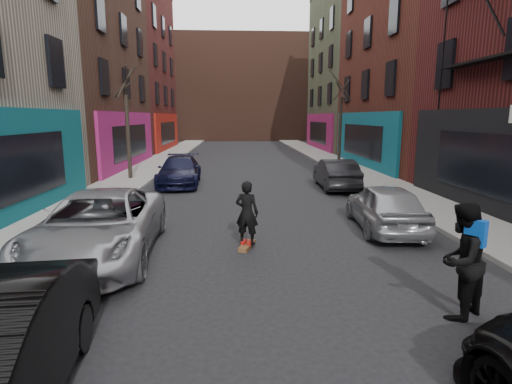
{
  "coord_description": "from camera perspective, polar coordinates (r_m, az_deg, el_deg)",
  "views": [
    {
      "loc": [
        -0.74,
        -2.61,
        3.23
      ],
      "look_at": [
        -0.32,
        5.98,
        1.6
      ],
      "focal_mm": 28.0,
      "sensor_mm": 36.0,
      "label": 1
    }
  ],
  "objects": [
    {
      "name": "parked_left_end",
      "position": [
        19.42,
        -10.86,
        2.98
      ],
      "size": [
        2.09,
        4.74,
        1.35
      ],
      "primitive_type": "imported",
      "rotation": [
        0.0,
        0.0,
        0.04
      ],
      "color": "black",
      "rests_on": "ground"
    },
    {
      "name": "sidewalk_right",
      "position": [
        33.5,
        9.27,
        5.17
      ],
      "size": [
        2.5,
        84.0,
        0.13
      ],
      "primitive_type": "cube",
      "color": "gray",
      "rests_on": "ground"
    },
    {
      "name": "skateboarder",
      "position": [
        9.84,
        -1.31,
        -2.98
      ],
      "size": [
        0.67,
        0.55,
        1.6
      ],
      "primitive_type": "imported",
      "rotation": [
        0.0,
        0.0,
        2.81
      ],
      "color": "black",
      "rests_on": "skateboard"
    },
    {
      "name": "tree_right_far",
      "position": [
        27.5,
        12.02,
        11.12
      ],
      "size": [
        2.0,
        2.0,
        6.8
      ],
      "primitive_type": null,
      "color": "black",
      "rests_on": "sidewalk_right"
    },
    {
      "name": "sidewalk_left",
      "position": [
        33.23,
        -12.41,
        5.01
      ],
      "size": [
        2.5,
        84.0,
        0.13
      ],
      "primitive_type": "cube",
      "color": "gray",
      "rests_on": "ground"
    },
    {
      "name": "skateboard",
      "position": [
        10.07,
        -1.29,
        -7.67
      ],
      "size": [
        0.47,
        0.83,
        0.1
      ],
      "primitive_type": "cube",
      "rotation": [
        0.0,
        0.0,
        -0.33
      ],
      "color": "brown",
      "rests_on": "ground"
    },
    {
      "name": "parked_left_far",
      "position": [
        9.91,
        -21.52,
        -4.49
      ],
      "size": [
        2.84,
        5.59,
        1.51
      ],
      "primitive_type": "imported",
      "rotation": [
        0.0,
        0.0,
        0.06
      ],
      "color": "#989AA0",
      "rests_on": "ground"
    },
    {
      "name": "building_far",
      "position": [
        58.74,
        -2.17,
        14.4
      ],
      "size": [
        40.0,
        10.0,
        14.0
      ],
      "primitive_type": "cube",
      "color": "#47281E",
      "rests_on": "ground"
    },
    {
      "name": "tree_left_far",
      "position": [
        21.32,
        -17.98,
        10.62
      ],
      "size": [
        2.0,
        2.0,
        6.5
      ],
      "primitive_type": null,
      "color": "black",
      "rests_on": "sidewalk_left"
    },
    {
      "name": "pedestrian",
      "position": [
        7.27,
        27.24,
        -8.67
      ],
      "size": [
        1.18,
        1.12,
        1.91
      ],
      "rotation": [
        0.0,
        0.0,
        3.74
      ],
      "color": "black",
      "rests_on": "ground"
    },
    {
      "name": "parked_right_end",
      "position": [
        18.46,
        11.31,
        2.56
      ],
      "size": [
        1.54,
        4.13,
        1.35
      ],
      "primitive_type": "imported",
      "rotation": [
        0.0,
        0.0,
        3.12
      ],
      "color": "black",
      "rests_on": "ground"
    },
    {
      "name": "parked_right_far",
      "position": [
        12.09,
        17.94,
        -1.96
      ],
      "size": [
        1.9,
        4.11,
        1.36
      ],
      "primitive_type": "imported",
      "rotation": [
        0.0,
        0.0,
        3.07
      ],
      "color": "#96999E",
      "rests_on": "ground"
    }
  ]
}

